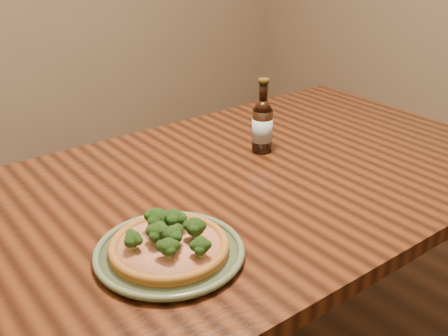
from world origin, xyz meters
TOP-DOWN VIEW (x-y plane):
  - table at (0.00, 0.10)m, footprint 1.60×0.90m
  - plate at (-0.31, -0.08)m, footprint 0.30×0.30m
  - pizza at (-0.31, -0.08)m, footprint 0.24×0.24m
  - beer_bottle at (0.17, 0.20)m, footprint 0.06×0.06m

SIDE VIEW (x-z plane):
  - table at x=0.00m, z-range 0.28..1.03m
  - plate at x=-0.31m, z-range 0.75..0.77m
  - pizza at x=-0.31m, z-range 0.74..0.81m
  - beer_bottle at x=0.17m, z-range 0.72..0.94m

